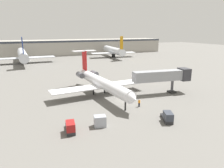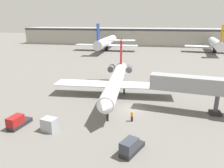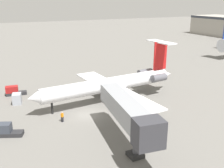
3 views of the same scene
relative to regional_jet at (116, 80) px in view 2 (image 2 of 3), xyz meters
The scene contains 10 objects.
ground_plane 8.60m from the regional_jet, 60.77° to the right, with size 400.00×400.00×0.10m, color #66635E.
regional_jet is the anchor object (origin of this frame).
jet_bridge 16.93m from the regional_jet, 19.93° to the right, with size 15.84×5.12×6.51m.
ground_crew_marshaller 12.58m from the regional_jet, 68.01° to the right, with size 0.44×0.48×1.69m.
baggage_tug_lead 20.63m from the regional_jet, 125.19° to the right, with size 1.97×4.16×1.90m.
baggage_tug_trailing 20.85m from the regional_jet, 74.89° to the right, with size 2.89×4.23×1.90m.
cargo_container_uld 18.21m from the regional_jet, 111.55° to the right, with size 2.32×1.96×1.95m.
terminal_building 97.81m from the regional_jet, 87.75° to the left, with size 159.38×19.87×10.06m.
parked_airliner_west_end 67.73m from the regional_jet, 104.55° to the left, with size 31.59×37.56×13.64m.
parked_airliner_west_mid 77.63m from the regional_jet, 62.88° to the left, with size 28.20×33.19×13.32m.
Camera 2 is at (3.84, -35.65, 15.40)m, focal length 34.82 mm.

